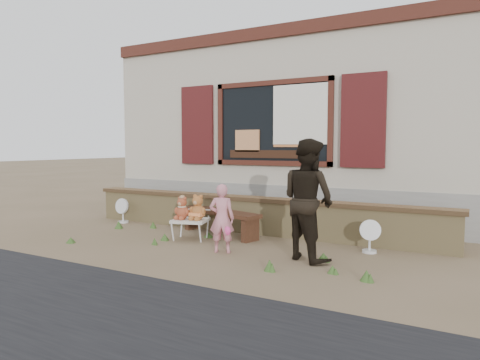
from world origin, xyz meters
The scene contains 12 objects.
ground centered at (0.00, 0.00, 0.00)m, with size 80.00×80.00×0.00m, color brown.
shopfront centered at (0.00, 4.49, 2.00)m, with size 8.04×5.13×4.00m.
brick_wall centered at (0.00, 1.00, 0.34)m, with size 7.10×0.36×0.67m.
bench centered at (-0.39, 0.55, 0.33)m, with size 1.78×0.87×0.45m.
folding_chair centered at (-0.63, -0.02, 0.32)m, with size 0.68×0.64×0.35m.
teddy_bear_left centered at (-0.76, -0.06, 0.55)m, with size 0.29×0.25×0.39m, color brown, non-canonical shape.
teddy_bear_right centered at (-0.49, 0.02, 0.57)m, with size 0.32×0.28×0.44m, color brown, non-canonical shape.
child centered at (0.30, -0.53, 0.52)m, with size 0.38×0.25×1.03m, color pink.
adult centered at (1.56, -0.29, 0.85)m, with size 0.82×0.64×1.70m, color black.
fan_left centered at (-2.78, 0.62, 0.26)m, with size 0.31×0.22×0.51m.
fan_right centered at (2.25, 0.51, 0.25)m, with size 0.32×0.21×0.50m.
grass_tufts centered at (-0.04, -0.39, 0.06)m, with size 5.09×1.79×0.15m.
Camera 1 is at (3.55, -5.94, 1.59)m, focal length 32.00 mm.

